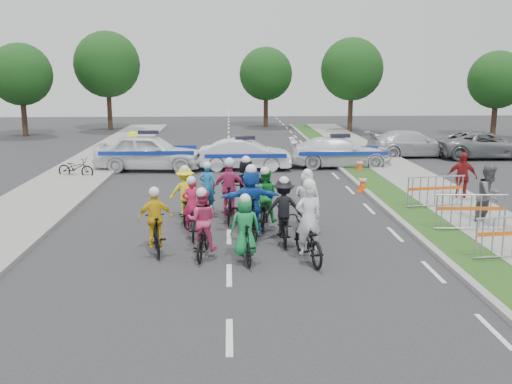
{
  "coord_description": "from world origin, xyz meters",
  "views": [
    {
      "loc": [
        0.03,
        -11.99,
        4.45
      ],
      "look_at": [
        0.77,
        3.69,
        1.1
      ],
      "focal_mm": 40.0,
      "sensor_mm": 36.0,
      "label": 1
    }
  ],
  "objects_px": {
    "rider_10": "(186,199)",
    "barrier_1": "(471,214)",
    "tree_2": "(497,80)",
    "rider_4": "(283,217)",
    "rider_11": "(246,191)",
    "civilian_suv": "(485,145)",
    "rider_9": "(230,197)",
    "marshal_hiviz": "(134,150)",
    "rider_8": "(265,205)",
    "tree_0": "(21,75)",
    "tree_4": "(266,74)",
    "police_car_2": "(340,152)",
    "police_car_1": "(245,155)",
    "tree_3": "(107,65)",
    "rider_7": "(306,207)",
    "cone_1": "(359,165)",
    "police_car_0": "(149,152)",
    "spectator_1": "(489,195)",
    "rider_6": "(192,216)",
    "barrier_2": "(435,193)",
    "cone_0": "(363,183)",
    "rider_3": "(156,228)",
    "rider_1": "(245,235)",
    "rider_12": "(208,196)",
    "parked_bike": "(76,168)",
    "rider_5": "(251,207)",
    "civilian_sedan": "(412,144)",
    "rider_0": "(308,234)",
    "rider_2": "(203,231)"
  },
  "relations": [
    {
      "from": "rider_10",
      "to": "barrier_1",
      "type": "relative_size",
      "value": 0.86
    },
    {
      "from": "tree_2",
      "to": "rider_4",
      "type": "bearing_deg",
      "value": -125.13
    },
    {
      "from": "rider_11",
      "to": "civilian_suv",
      "type": "bearing_deg",
      "value": -148.27
    },
    {
      "from": "rider_9",
      "to": "marshal_hiviz",
      "type": "relative_size",
      "value": 1.15
    },
    {
      "from": "rider_8",
      "to": "rider_11",
      "type": "relative_size",
      "value": 0.96
    },
    {
      "from": "tree_0",
      "to": "tree_4",
      "type": "xyz_separation_m",
      "value": [
        17.0,
        6.0,
        0.0
      ]
    },
    {
      "from": "rider_8",
      "to": "police_car_2",
      "type": "relative_size",
      "value": 0.38
    },
    {
      "from": "police_car_1",
      "to": "tree_3",
      "type": "relative_size",
      "value": 0.57
    },
    {
      "from": "rider_7",
      "to": "cone_1",
      "type": "relative_size",
      "value": 2.59
    },
    {
      "from": "police_car_0",
      "to": "tree_3",
      "type": "distance_m",
      "value": 19.36
    },
    {
      "from": "rider_9",
      "to": "spectator_1",
      "type": "relative_size",
      "value": 1.07
    },
    {
      "from": "rider_6",
      "to": "police_car_0",
      "type": "bearing_deg",
      "value": -80.39
    },
    {
      "from": "civilian_suv",
      "to": "barrier_1",
      "type": "relative_size",
      "value": 2.47
    },
    {
      "from": "barrier_2",
      "to": "cone_0",
      "type": "relative_size",
      "value": 2.86
    },
    {
      "from": "rider_3",
      "to": "barrier_1",
      "type": "relative_size",
      "value": 0.85
    },
    {
      "from": "rider_11",
      "to": "police_car_0",
      "type": "relative_size",
      "value": 0.39
    },
    {
      "from": "rider_1",
      "to": "rider_12",
      "type": "xyz_separation_m",
      "value": [
        -1.06,
        4.82,
        -0.1
      ]
    },
    {
      "from": "rider_3",
      "to": "rider_4",
      "type": "relative_size",
      "value": 0.96
    },
    {
      "from": "rider_12",
      "to": "police_car_0",
      "type": "bearing_deg",
      "value": -61.42
    },
    {
      "from": "rider_6",
      "to": "cone_0",
      "type": "distance_m",
      "value": 8.21
    },
    {
      "from": "rider_3",
      "to": "parked_bike",
      "type": "distance_m",
      "value": 11.48
    },
    {
      "from": "rider_4",
      "to": "police_car_1",
      "type": "relative_size",
      "value": 0.43
    },
    {
      "from": "police_car_1",
      "to": "barrier_2",
      "type": "relative_size",
      "value": 2.1
    },
    {
      "from": "rider_11",
      "to": "barrier_2",
      "type": "height_order",
      "value": "rider_11"
    },
    {
      "from": "rider_4",
      "to": "civilian_suv",
      "type": "relative_size",
      "value": 0.36
    },
    {
      "from": "spectator_1",
      "to": "barrier_1",
      "type": "height_order",
      "value": "spectator_1"
    },
    {
      "from": "tree_4",
      "to": "rider_5",
      "type": "bearing_deg",
      "value": -94.42
    },
    {
      "from": "rider_1",
      "to": "rider_4",
      "type": "xyz_separation_m",
      "value": [
        1.05,
        1.54,
        0.04
      ]
    },
    {
      "from": "rider_6",
      "to": "tree_3",
      "type": "bearing_deg",
      "value": -78.53
    },
    {
      "from": "rider_4",
      "to": "rider_6",
      "type": "height_order",
      "value": "rider_4"
    },
    {
      "from": "tree_3",
      "to": "civilian_sedan",
      "type": "bearing_deg",
      "value": -38.09
    },
    {
      "from": "rider_5",
      "to": "civilian_sedan",
      "type": "bearing_deg",
      "value": -129.4
    },
    {
      "from": "tree_2",
      "to": "police_car_1",
      "type": "bearing_deg",
      "value": -144.77
    },
    {
      "from": "rider_6",
      "to": "rider_12",
      "type": "relative_size",
      "value": 1.0
    },
    {
      "from": "rider_5",
      "to": "rider_9",
      "type": "relative_size",
      "value": 1.03
    },
    {
      "from": "tree_3",
      "to": "police_car_1",
      "type": "bearing_deg",
      "value": -61.78
    },
    {
      "from": "rider_6",
      "to": "tree_0",
      "type": "height_order",
      "value": "tree_0"
    },
    {
      "from": "rider_1",
      "to": "civilian_sedan",
      "type": "distance_m",
      "value": 18.9
    },
    {
      "from": "rider_0",
      "to": "rider_4",
      "type": "height_order",
      "value": "rider_0"
    },
    {
      "from": "rider_8",
      "to": "rider_11",
      "type": "distance_m",
      "value": 1.4
    },
    {
      "from": "rider_3",
      "to": "parked_bike",
      "type": "height_order",
      "value": "rider_3"
    },
    {
      "from": "rider_7",
      "to": "civilian_sedan",
      "type": "height_order",
      "value": "rider_7"
    },
    {
      "from": "barrier_1",
      "to": "rider_0",
      "type": "bearing_deg",
      "value": -156.58
    },
    {
      "from": "tree_0",
      "to": "police_car_2",
      "type": "bearing_deg",
      "value": -35.4
    },
    {
      "from": "rider_9",
      "to": "tree_2",
      "type": "distance_m",
      "value": 28.08
    },
    {
      "from": "barrier_1",
      "to": "barrier_2",
      "type": "relative_size",
      "value": 1.0
    },
    {
      "from": "rider_2",
      "to": "cone_0",
      "type": "relative_size",
      "value": 2.51
    },
    {
      "from": "parked_bike",
      "to": "tree_0",
      "type": "distance_m",
      "value": 17.97
    },
    {
      "from": "tree_0",
      "to": "rider_10",
      "type": "bearing_deg",
      "value": -61.38
    },
    {
      "from": "barrier_1",
      "to": "police_car_0",
      "type": "bearing_deg",
      "value": 133.56
    }
  ]
}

